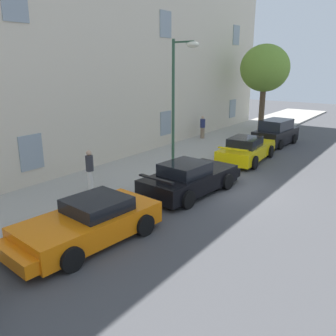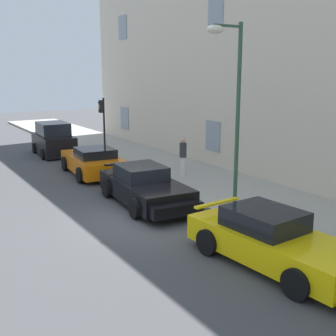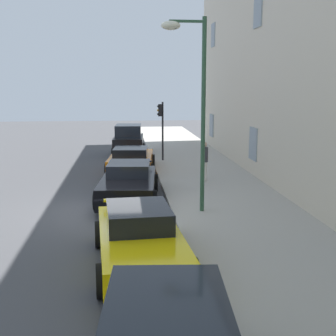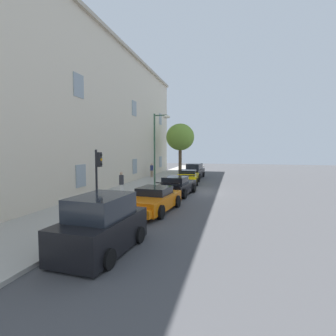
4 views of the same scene
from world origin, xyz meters
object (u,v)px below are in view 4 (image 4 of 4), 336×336
Objects in this scene: traffic_light at (98,172)px; pedestrian_strolling at (121,184)px; sportscar_yellow_flank at (177,186)px; tree_near_kerb at (180,137)px; street_lamp at (159,137)px; sportscar_white_middle at (188,177)px; hatchback_parked at (102,227)px; hatchback_distant at (194,171)px; pedestrian_admiring at (152,170)px; sportscar_red_lead at (151,201)px.

traffic_light is 1.89× the size of pedestrian_strolling.
tree_near_kerb is at bearing 10.69° from sportscar_yellow_flank.
sportscar_white_middle is at bearing -23.11° from street_lamp.
hatchback_parked is at bearing -159.66° from pedestrian_strolling.
hatchback_distant is 2.48× the size of pedestrian_admiring.
pedestrian_admiring reaches higher than hatchback_distant.
traffic_light is at bearing -179.61° from street_lamp.
hatchback_parked is 22.36m from hatchback_distant.
sportscar_white_middle is 0.83× the size of street_lamp.
street_lamp is at bearing 169.65° from hatchback_distant.
hatchback_distant is 9.93m from street_lamp.
sportscar_red_lead is at bearing 177.63° from sportscar_yellow_flank.
sportscar_white_middle reaches higher than sportscar_yellow_flank.
hatchback_distant is (22.36, 0.19, -0.06)m from hatchback_parked.
hatchback_parked reaches higher than pedestrian_admiring.
street_lamp is (7.72, 1.77, 3.77)m from sportscar_red_lead.
street_lamp is (-4.19, 1.79, 3.75)m from sportscar_white_middle.
sportscar_yellow_flank is 15.54m from tree_near_kerb.
traffic_light is (-22.87, -0.83, -2.57)m from tree_near_kerb.
sportscar_white_middle is (6.25, 0.22, 0.00)m from sportscar_yellow_flank.
tree_near_kerb is 23.03m from traffic_light.
sportscar_white_middle is 5.89m from pedestrian_admiring.
pedestrian_admiring is (15.22, 4.85, 0.36)m from sportscar_red_lead.
street_lamp reaches higher than hatchback_distant.
pedestrian_admiring reaches higher than sportscar_yellow_flank.
sportscar_red_lead is 8.77m from street_lamp.
hatchback_distant is at bearing -10.35° from street_lamp.
traffic_light is (-2.54, 1.71, 1.76)m from sportscar_red_lead.
street_lamp reaches higher than traffic_light.
sportscar_white_middle is 3.23× the size of pedestrian_admiring.
hatchback_distant is (4.92, 0.12, 0.17)m from sportscar_white_middle.
pedestrian_strolling reaches higher than pedestrian_admiring.
street_lamp reaches higher than pedestrian_strolling.
street_lamp reaches higher than sportscar_red_lead.
sportscar_white_middle is 0.78× the size of tree_near_kerb.
sportscar_yellow_flank is at bearing -178.23° from hatchback_distant.
pedestrian_admiring is (-1.61, 4.74, 0.17)m from hatchback_distant.
sportscar_white_middle is at bearing -178.56° from hatchback_distant.
traffic_light is at bearing 146.16° from sportscar_red_lead.
pedestrian_strolling reaches higher than sportscar_red_lead.
sportscar_yellow_flank is 0.82× the size of street_lamp.
hatchback_parked is at bearing -179.52° from hatchback_distant.
tree_near_kerb is at bearing -1.90° from pedestrian_strolling.
street_lamp reaches higher than hatchback_parked.
traffic_light reaches higher than pedestrian_admiring.
hatchback_distant is 5.94m from tree_near_kerb.
street_lamp is (-12.61, -0.76, -0.55)m from tree_near_kerb.
hatchback_distant is at bearing -12.27° from pedestrian_strolling.
sportscar_red_lead is 1.33× the size of hatchback_parked.
traffic_light is at bearing -169.97° from pedestrian_admiring.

